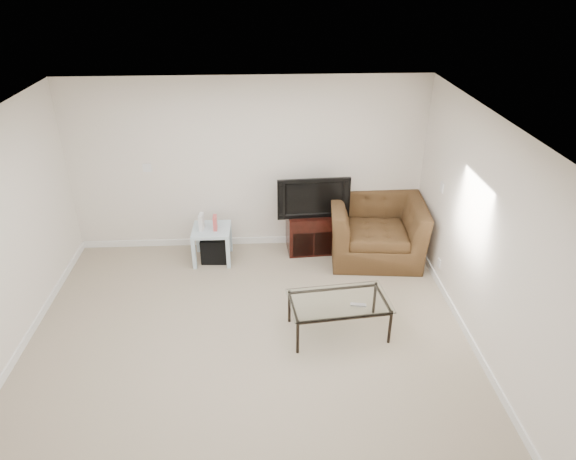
{
  "coord_description": "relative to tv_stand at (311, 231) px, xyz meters",
  "views": [
    {
      "loc": [
        0.21,
        -4.31,
        3.84
      ],
      "look_at": [
        0.5,
        1.2,
        0.9
      ],
      "focal_mm": 32.0,
      "sensor_mm": 36.0,
      "label": 1
    }
  ],
  "objects": [
    {
      "name": "floor",
      "position": [
        -0.9,
        -2.28,
        -0.29
      ],
      "size": [
        5.0,
        5.0,
        0.0
      ],
      "primitive_type": "plane",
      "color": "tan",
      "rests_on": "ground"
    },
    {
      "name": "ceiling",
      "position": [
        -0.9,
        -2.28,
        2.21
      ],
      "size": [
        5.0,
        5.0,
        0.0
      ],
      "primitive_type": "plane",
      "color": "white",
      "rests_on": "ground"
    },
    {
      "name": "wall_back",
      "position": [
        -0.9,
        0.22,
        0.96
      ],
      "size": [
        5.0,
        0.02,
        2.5
      ],
      "primitive_type": "cube",
      "color": "silver",
      "rests_on": "ground"
    },
    {
      "name": "wall_right",
      "position": [
        1.6,
        -2.28,
        0.96
      ],
      "size": [
        0.02,
        5.0,
        2.5
      ],
      "primitive_type": "cube",
      "color": "silver",
      "rests_on": "ground"
    },
    {
      "name": "plate_back",
      "position": [
        -2.3,
        0.21,
        0.96
      ],
      "size": [
        0.12,
        0.02,
        0.12
      ],
      "primitive_type": "cube",
      "color": "white",
      "rests_on": "wall_back"
    },
    {
      "name": "plate_right_switch",
      "position": [
        1.59,
        -0.68,
        0.96
      ],
      "size": [
        0.02,
        0.09,
        0.13
      ],
      "primitive_type": "cube",
      "color": "white",
      "rests_on": "wall_right"
    },
    {
      "name": "plate_right_outlet",
      "position": [
        1.59,
        -0.98,
        0.01
      ],
      "size": [
        0.02,
        0.08,
        0.12
      ],
      "primitive_type": "cube",
      "color": "white",
      "rests_on": "wall_right"
    },
    {
      "name": "tv_stand",
      "position": [
        0.0,
        0.0,
        0.0
      ],
      "size": [
        0.74,
        0.53,
        0.59
      ],
      "primitive_type": null,
      "rotation": [
        0.0,
        0.0,
        0.07
      ],
      "color": "black",
      "rests_on": "floor"
    },
    {
      "name": "dvd_player",
      "position": [
        0.0,
        -0.04,
        0.2
      ],
      "size": [
        0.39,
        0.28,
        0.05
      ],
      "primitive_type": "cube",
      "rotation": [
        0.0,
        0.0,
        0.07
      ],
      "color": "black",
      "rests_on": "tv_stand"
    },
    {
      "name": "television",
      "position": [
        0.0,
        -0.03,
        0.59
      ],
      "size": [
        0.96,
        0.25,
        0.59
      ],
      "primitive_type": "imported",
      "rotation": [
        0.0,
        0.0,
        0.06
      ],
      "color": "black",
      "rests_on": "tv_stand"
    },
    {
      "name": "side_table",
      "position": [
        -1.43,
        -0.23,
        -0.04
      ],
      "size": [
        0.53,
        0.53,
        0.5
      ],
      "primitive_type": null,
      "rotation": [
        0.0,
        0.0,
        -0.01
      ],
      "color": "silver",
      "rests_on": "floor"
    },
    {
      "name": "subwoofer",
      "position": [
        -1.4,
        -0.21,
        -0.12
      ],
      "size": [
        0.39,
        0.39,
        0.37
      ],
      "primitive_type": "cube",
      "rotation": [
        0.0,
        0.0,
        -0.05
      ],
      "color": "black",
      "rests_on": "floor"
    },
    {
      "name": "game_console",
      "position": [
        -1.55,
        -0.25,
        0.32
      ],
      "size": [
        0.06,
        0.17,
        0.23
      ],
      "primitive_type": "cube",
      "rotation": [
        0.0,
        0.0,
        -0.07
      ],
      "color": "white",
      "rests_on": "side_table"
    },
    {
      "name": "game_case",
      "position": [
        -1.37,
        -0.25,
        0.31
      ],
      "size": [
        0.06,
        0.15,
        0.2
      ],
      "primitive_type": "cube",
      "rotation": [
        0.0,
        0.0,
        0.03
      ],
      "color": "#CC4C4C",
      "rests_on": "side_table"
    },
    {
      "name": "recliner",
      "position": [
        0.9,
        -0.23,
        0.28
      ],
      "size": [
        1.38,
        0.97,
        1.14
      ],
      "primitive_type": "imported",
      "rotation": [
        0.0,
        0.0,
        -0.1
      ],
      "color": "#4E3E22",
      "rests_on": "floor"
    },
    {
      "name": "coffee_table",
      "position": [
        0.13,
        -1.93,
        -0.07
      ],
      "size": [
        1.18,
        0.75,
        0.44
      ],
      "primitive_type": null,
      "rotation": [
        0.0,
        0.0,
        0.11
      ],
      "color": "black",
      "rests_on": "floor"
    },
    {
      "name": "remote",
      "position": [
        0.33,
        -2.04,
        0.16
      ],
      "size": [
        0.18,
        0.08,
        0.02
      ],
      "primitive_type": "cube",
      "rotation": [
        0.0,
        0.0,
        -0.21
      ],
      "color": "#B2B2B7",
      "rests_on": "coffee_table"
    }
  ]
}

